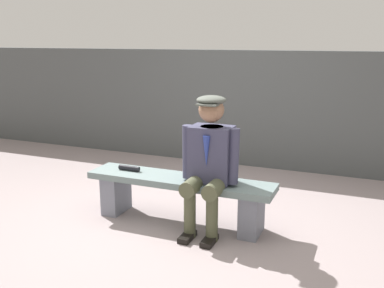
# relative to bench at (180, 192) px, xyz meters

# --- Properties ---
(ground_plane) EXTENTS (30.00, 30.00, 0.00)m
(ground_plane) POSITION_rel_bench_xyz_m (0.00, 0.00, -0.32)
(ground_plane) COLOR gray
(bench) EXTENTS (1.88, 0.40, 0.47)m
(bench) POSITION_rel_bench_xyz_m (0.00, 0.00, 0.00)
(bench) COLOR slate
(bench) RESTS_ON ground
(seated_man) EXTENTS (0.56, 0.59, 1.29)m
(seated_man) POSITION_rel_bench_xyz_m (-0.33, 0.06, 0.40)
(seated_man) COLOR #3A3A52
(seated_man) RESTS_ON ground
(rolled_magazine) EXTENTS (0.23, 0.06, 0.05)m
(rolled_magazine) POSITION_rel_bench_xyz_m (0.57, -0.02, 0.17)
(rolled_magazine) COLOR black
(rolled_magazine) RESTS_ON bench
(stadium_wall) EXTENTS (12.00, 0.24, 1.63)m
(stadium_wall) POSITION_rel_bench_xyz_m (0.00, -2.31, 0.50)
(stadium_wall) COLOR #484B4C
(stadium_wall) RESTS_ON ground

